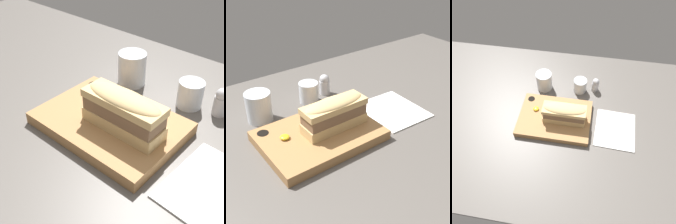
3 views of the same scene
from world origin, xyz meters
TOP-DOWN VIEW (x-y plane):
  - dining_table at (0.00, 0.00)cm, footprint 199.94×90.75cm
  - serving_board at (3.18, -1.31)cm, footprint 31.63×22.60cm
  - sandwich at (7.68, -2.22)cm, footprint 18.16×6.51cm
  - mustard_dollop at (-5.80, 1.07)cm, footprint 2.56×2.56cm
  - water_glass at (-5.50, 17.55)cm, footprint 7.61×7.61cm
  - wine_glass at (12.17, 18.36)cm, footprint 6.31×6.31cm
  - napkin at (30.17, -2.30)cm, footprint 17.80×19.89cm
  - salt_shaker at (19.50, 19.97)cm, footprint 3.51×3.51cm

SIDE VIEW (x-z plane):
  - dining_table at x=0.00cm, z-range 0.00..2.00cm
  - napkin at x=30.17cm, z-range 2.00..2.40cm
  - serving_board at x=3.18cm, z-range 1.97..4.83cm
  - wine_glass at x=12.17cm, z-range 1.71..8.52cm
  - mustard_dollop at x=-5.80cm, z-range 4.79..5.81cm
  - salt_shaker at x=19.50cm, z-range 2.02..9.17cm
  - water_glass at x=-5.50cm, z-range 1.41..10.46cm
  - sandwich at x=7.68cm, z-range 5.12..13.97cm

